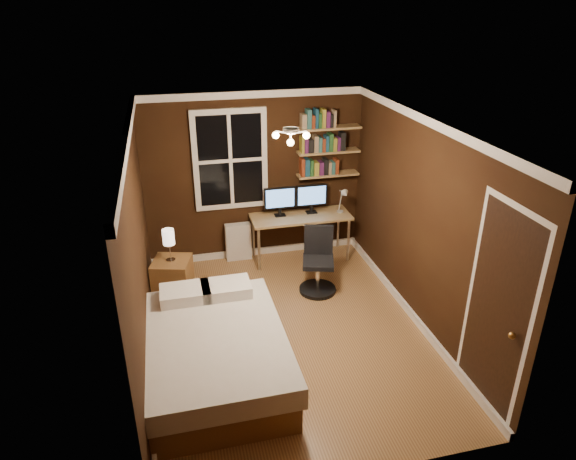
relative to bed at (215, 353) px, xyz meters
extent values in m
plane|color=brown|center=(0.93, 0.57, -0.29)|extent=(4.20, 4.20, 0.00)
cube|color=black|center=(0.93, 2.67, 0.96)|extent=(3.20, 0.04, 2.50)
cube|color=black|center=(-0.67, 0.57, 0.96)|extent=(0.04, 4.20, 2.50)
cube|color=black|center=(2.53, 0.57, 0.96)|extent=(0.04, 4.20, 2.50)
cube|color=white|center=(0.93, 0.57, 2.21)|extent=(3.20, 4.20, 0.02)
cube|color=white|center=(0.58, 2.64, 1.26)|extent=(1.06, 0.06, 1.46)
sphere|color=tan|center=(2.48, -1.28, 0.71)|extent=(0.06, 0.06, 0.06)
cube|color=#A88551|center=(2.01, 2.55, 0.96)|extent=(0.92, 0.22, 0.03)
cube|color=#A88551|center=(2.01, 2.55, 1.31)|extent=(0.92, 0.22, 0.03)
cube|color=#A88551|center=(2.01, 2.55, 1.66)|extent=(0.92, 0.22, 0.03)
cube|color=brown|center=(0.00, -0.03, -0.13)|extent=(1.37, 1.94, 0.31)
cube|color=silver|center=(0.00, -0.03, 0.14)|extent=(1.45, 2.00, 0.23)
cube|color=white|center=(-0.24, 0.72, 0.32)|extent=(0.56, 0.39, 0.14)
cube|color=white|center=(0.23, 0.73, 0.32)|extent=(0.56, 0.39, 0.14)
cube|color=brown|center=(-0.37, 1.63, 0.00)|extent=(0.57, 0.57, 0.58)
cube|color=silver|center=(0.63, 2.56, 0.00)|extent=(0.38, 0.13, 0.58)
cube|color=#A88551|center=(1.55, 2.37, 0.40)|extent=(1.48, 0.56, 0.04)
cylinder|color=beige|center=(0.87, 2.14, 0.04)|extent=(0.04, 0.04, 0.67)
cylinder|color=beige|center=(2.23, 2.14, 0.04)|extent=(0.04, 0.04, 0.67)
cylinder|color=beige|center=(0.87, 2.61, 0.04)|extent=(0.04, 0.04, 0.67)
cylinder|color=beige|center=(2.23, 2.61, 0.04)|extent=(0.04, 0.04, 0.67)
cylinder|color=black|center=(1.53, 1.37, -0.26)|extent=(0.50, 0.50, 0.05)
cylinder|color=silver|center=(1.53, 1.37, -0.06)|extent=(0.06, 0.06, 0.37)
cube|color=black|center=(1.53, 1.37, 0.16)|extent=(0.50, 0.50, 0.06)
cube|color=black|center=(1.58, 1.55, 0.40)|extent=(0.39, 0.15, 0.42)
camera|label=1|loc=(-0.27, -4.37, 3.41)|focal=32.00mm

